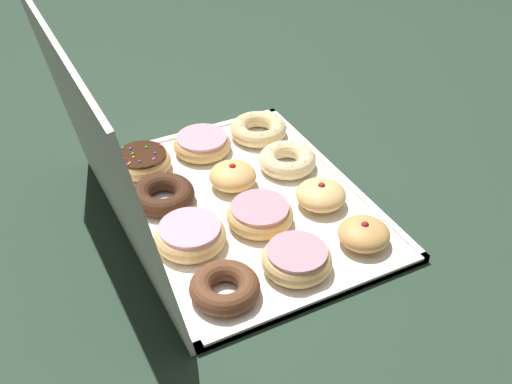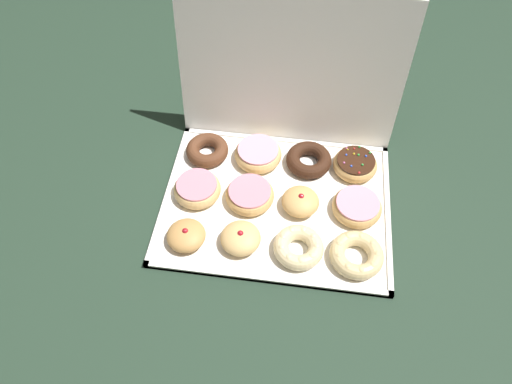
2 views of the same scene
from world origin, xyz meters
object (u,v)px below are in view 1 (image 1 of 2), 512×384
Objects in this scene: jelly_filled_donut_0 at (364,234)px; jelly_filled_donut_6 at (233,176)px; donut_box at (244,205)px; pink_frosted_donut_5 at (259,215)px; pink_frosted_donut_4 at (297,259)px; jelly_filled_donut_1 at (321,195)px; chocolate_cake_ring_donut_10 at (163,195)px; sprinkle_donut_11 at (142,161)px; cruller_donut_3 at (258,129)px; pink_frosted_donut_9 at (190,235)px; chocolate_cake_ring_donut_8 at (225,288)px; cruller_donut_2 at (287,159)px; pink_frosted_donut_7 at (201,144)px.

jelly_filled_donut_0 is 0.99× the size of jelly_filled_donut_6.
pink_frosted_donut_5 is at bearing 178.37° from donut_box.
jelly_filled_donut_1 is at bearing -44.24° from pink_frosted_donut_4.
donut_box is 0.15m from chocolate_cake_ring_donut_10.
sprinkle_donut_11 reaches higher than pink_frosted_donut_5.
cruller_donut_3 is 0.99× the size of pink_frosted_donut_9.
chocolate_cake_ring_donut_8 is (-0.38, 0.26, -0.00)m from cruller_donut_3.
pink_frosted_donut_5 is at bearing 46.65° from jelly_filled_donut_0.
jelly_filled_donut_0 is 0.76× the size of chocolate_cake_ring_donut_10.
cruller_donut_3 is 0.46m from chocolate_cake_ring_donut_8.
cruller_donut_2 is at bearing 1.16° from jelly_filled_donut_0.
jelly_filled_donut_6 is 0.80× the size of sprinkle_donut_11.
chocolate_cake_ring_donut_10 is at bearing 45.29° from jelly_filled_donut_0.
donut_box is 4.90× the size of sprinkle_donut_11.
jelly_filled_donut_1 is 0.26m from cruller_donut_3.
chocolate_cake_ring_donut_8 is (-0.38, 0.12, -0.00)m from pink_frosted_donut_7.
cruller_donut_2 is at bearing -45.25° from pink_frosted_donut_5.
pink_frosted_donut_9 is 0.25m from sprinkle_donut_11.
pink_frosted_donut_7 is at bearing 89.96° from cruller_donut_3.
pink_frosted_donut_9 is 1.09× the size of sprinkle_donut_11.
cruller_donut_2 is at bearing -115.60° from sprinkle_donut_11.
jelly_filled_donut_0 is at bearing -153.04° from jelly_filled_donut_6.
jelly_filled_donut_1 is 0.76× the size of cruller_donut_3.
pink_frosted_donut_5 is at bearing 134.75° from cruller_donut_2.
sprinkle_donut_11 is (0.38, 0.13, -0.00)m from pink_frosted_donut_4.
cruller_donut_3 reaches higher than donut_box.
donut_box is at bearing -145.14° from sprinkle_donut_11.
pink_frosted_donut_9 is (0.00, 0.13, 0.00)m from pink_frosted_donut_5.
pink_frosted_donut_9 is at bearing -179.92° from chocolate_cake_ring_donut_10.
jelly_filled_donut_6 is at bearing 137.30° from cruller_donut_3.
sprinkle_donut_11 is at bearing 64.40° from cruller_donut_2.
jelly_filled_donut_0 is 0.40m from pink_frosted_donut_7.
chocolate_cake_ring_donut_8 is at bearing 90.83° from jelly_filled_donut_0.
pink_frosted_donut_9 reaches higher than cruller_donut_2.
chocolate_cake_ring_donut_10 is (-0.12, 0.26, -0.00)m from cruller_donut_3.
pink_frosted_donut_7 is 0.28m from pink_frosted_donut_9.
cruller_donut_2 is 0.93× the size of pink_frosted_donut_9.
chocolate_cake_ring_donut_10 is at bearing 0.08° from pink_frosted_donut_9.
chocolate_cake_ring_donut_8 is 0.26m from chocolate_cake_ring_donut_10.
donut_box is at bearing -117.78° from chocolate_cake_ring_donut_10.
cruller_donut_3 is at bearing -33.67° from chocolate_cake_ring_donut_8.
jelly_filled_donut_6 reaches higher than cruller_donut_3.
sprinkle_donut_11 reaches higher than donut_box.
pink_frosted_donut_5 reaches higher than cruller_donut_3.
jelly_filled_donut_1 is 0.13m from cruller_donut_2.
chocolate_cake_ring_donut_8 is at bearing 162.08° from pink_frosted_donut_7.
chocolate_cake_ring_donut_8 is (-0.00, 0.26, -0.00)m from jelly_filled_donut_0.
pink_frosted_donut_7 reaches higher than chocolate_cake_ring_donut_8.
pink_frosted_donut_7 is (0.26, 0.13, -0.00)m from jelly_filled_donut_1.
jelly_filled_donut_6 is at bearing 26.96° from jelly_filled_donut_0.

